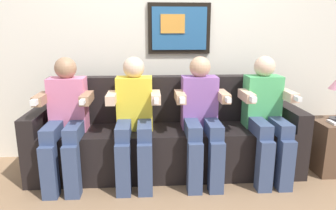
# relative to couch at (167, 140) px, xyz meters

# --- Properties ---
(ground_plane) EXTENTS (6.40, 6.40, 0.00)m
(ground_plane) POSITION_rel_couch_xyz_m (0.00, -0.33, -0.31)
(ground_plane) COLOR #8C6B4C
(back_wall_assembly) EXTENTS (4.92, 0.10, 2.60)m
(back_wall_assembly) POSITION_rel_couch_xyz_m (0.00, 0.44, 0.99)
(back_wall_assembly) COLOR silver
(back_wall_assembly) RESTS_ON ground_plane
(couch) EXTENTS (2.52, 0.58, 0.90)m
(couch) POSITION_rel_couch_xyz_m (0.00, 0.00, 0.00)
(couch) COLOR black
(couch) RESTS_ON ground_plane
(person_leftmost) EXTENTS (0.46, 0.56, 1.11)m
(person_leftmost) POSITION_rel_couch_xyz_m (-0.89, -0.17, 0.29)
(person_leftmost) COLOR pink
(person_leftmost) RESTS_ON ground_plane
(person_left_center) EXTENTS (0.46, 0.56, 1.11)m
(person_left_center) POSITION_rel_couch_xyz_m (-0.30, -0.17, 0.29)
(person_left_center) COLOR yellow
(person_left_center) RESTS_ON ground_plane
(person_right_center) EXTENTS (0.46, 0.56, 1.11)m
(person_right_center) POSITION_rel_couch_xyz_m (0.30, -0.17, 0.29)
(person_right_center) COLOR #8C59A5
(person_right_center) RESTS_ON ground_plane
(person_rightmost) EXTENTS (0.46, 0.56, 1.11)m
(person_rightmost) POSITION_rel_couch_xyz_m (0.89, -0.17, 0.29)
(person_rightmost) COLOR #4CB266
(person_rightmost) RESTS_ON ground_plane
(side_table_right) EXTENTS (0.40, 0.40, 0.50)m
(side_table_right) POSITION_rel_couch_xyz_m (1.61, -0.11, -0.06)
(side_table_right) COLOR brown
(side_table_right) RESTS_ON ground_plane
(spare_remote_on_table) EXTENTS (0.04, 0.13, 0.02)m
(spare_remote_on_table) POSITION_rel_couch_xyz_m (1.52, -0.18, 0.20)
(spare_remote_on_table) COLOR white
(spare_remote_on_table) RESTS_ON side_table_right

